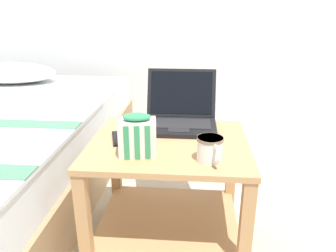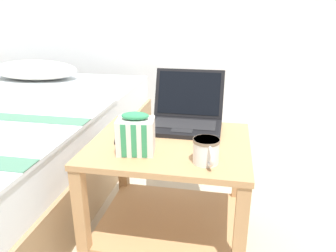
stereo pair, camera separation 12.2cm
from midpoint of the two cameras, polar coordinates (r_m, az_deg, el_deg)
name	(u,v)px [view 2 (the right image)]	position (r m, az deg, el deg)	size (l,w,h in m)	color
ground_plane	(170,243)	(1.55, 2.70, -19.74)	(8.00, 8.00, 0.00)	tan
bedside_table	(170,180)	(1.37, 2.92, -9.50)	(0.62, 0.54, 0.49)	tan
laptop	(186,116)	(1.45, 5.50, 1.77)	(0.32, 0.31, 0.23)	black
mug_front_left	(206,150)	(1.12, 9.83, -4.18)	(0.09, 0.13, 0.09)	white
snack_bag	(136,134)	(1.17, -2.67, -1.54)	(0.14, 0.11, 0.15)	silver
cell_phone	(124,136)	(1.33, -5.15, -1.83)	(0.10, 0.16, 0.01)	black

